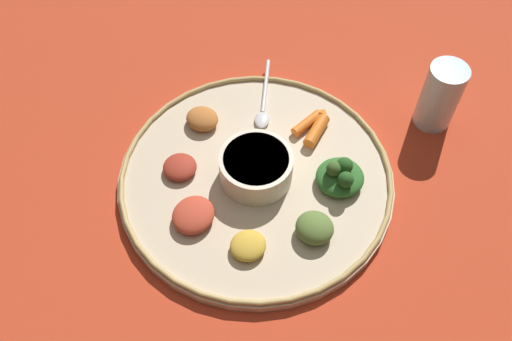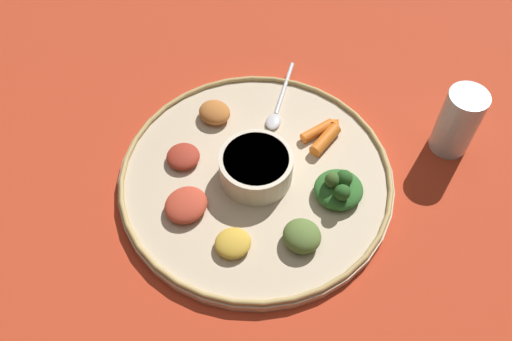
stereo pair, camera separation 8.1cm
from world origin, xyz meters
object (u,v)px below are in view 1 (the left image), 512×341
Objects in this scene: center_bowl at (256,167)px; carrot_near_spoon at (318,128)px; drinking_glass at (439,99)px; greens_pile at (340,176)px; spoon at (264,104)px; carrot_outer at (310,121)px.

carrot_near_spoon is at bearing 84.43° from center_bowl.
drinking_glass is at bearing 54.66° from carrot_near_spoon.
greens_pile is (0.10, 0.08, -0.01)m from center_bowl.
greens_pile is 0.10m from carrot_near_spoon.
center_bowl reaches higher than spoon.
center_bowl reaches higher than carrot_outer.
center_bowl is 0.14m from spoon.
carrot_near_spoon is at bearing 10.60° from spoon.
greens_pile is (0.19, -0.03, 0.01)m from spoon.
spoon is at bearing 169.58° from greens_pile.
drinking_glass is (0.13, 0.29, 0.01)m from center_bowl.
carrot_near_spoon is at bearing -7.96° from carrot_outer.
greens_pile reaches higher than carrot_near_spoon.
greens_pile is 1.23× the size of carrot_near_spoon.
spoon is 1.37× the size of greens_pile.
drinking_glass reaches higher than center_bowl.
spoon is 1.79× the size of carrot_outer.
center_bowl is at bearing -86.91° from carrot_outer.
carrot_outer is at bearing 93.09° from center_bowl.
greens_pile is 0.22m from drinking_glass.
greens_pile is at bearing -10.42° from spoon.
drinking_glass reaches higher than greens_pile.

